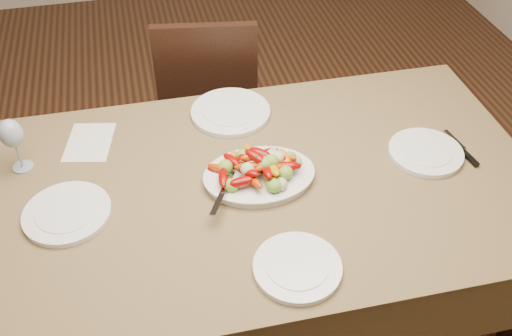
{
  "coord_description": "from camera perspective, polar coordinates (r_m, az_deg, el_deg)",
  "views": [
    {
      "loc": [
        -0.06,
        -1.37,
        2.01
      ],
      "look_at": [
        0.24,
        -0.09,
        0.82
      ],
      "focal_mm": 40.0,
      "sensor_mm": 36.0,
      "label": 1
    }
  ],
  "objects": [
    {
      "name": "table_knife",
      "position": [
        2.06,
        19.92,
        1.72
      ],
      "size": [
        0.05,
        0.2,
        0.01
      ],
      "primitive_type": null,
      "rotation": [
        0.0,
        0.0,
        0.15
      ],
      "color": "#9EA0A8",
      "rests_on": "dining_table"
    },
    {
      "name": "roasted_vegetables",
      "position": [
        1.78,
        0.32,
        0.41
      ],
      "size": [
        0.29,
        0.2,
        0.09
      ],
      "primitive_type": null,
      "rotation": [
        0.0,
        0.0,
        -0.01
      ],
      "color": "#7F0602",
      "rests_on": "serving_platter"
    },
    {
      "name": "menu_card",
      "position": [
        2.05,
        -16.32,
        2.5
      ],
      "size": [
        0.19,
        0.24,
        0.0
      ],
      "primitive_type": "cube",
      "rotation": [
        0.0,
        0.0,
        -0.21
      ],
      "color": "silver",
      "rests_on": "dining_table"
    },
    {
      "name": "plate_left",
      "position": [
        1.8,
        -18.36,
        -4.33
      ],
      "size": [
        0.26,
        0.26,
        0.02
      ],
      "primitive_type": "cylinder",
      "color": "white",
      "rests_on": "dining_table"
    },
    {
      "name": "serving_platter",
      "position": [
        1.82,
        0.32,
        -0.93
      ],
      "size": [
        0.35,
        0.26,
        0.02
      ],
      "primitive_type": "ellipsoid",
      "rotation": [
        0.0,
        0.0,
        -0.01
      ],
      "color": "white",
      "rests_on": "dining_table"
    },
    {
      "name": "wine_glass",
      "position": [
        1.96,
        -22.99,
        2.25
      ],
      "size": [
        0.08,
        0.08,
        0.2
      ],
      "primitive_type": null,
      "color": "#8C99A5",
      "rests_on": "dining_table"
    },
    {
      "name": "floor",
      "position": [
        2.44,
        -6.17,
        -13.96
      ],
      "size": [
        6.0,
        6.0,
        0.0
      ],
      "primitive_type": "plane",
      "color": "#3F2313",
      "rests_on": "ground"
    },
    {
      "name": "chair_far",
      "position": [
        2.69,
        -4.67,
        7.0
      ],
      "size": [
        0.48,
        0.48,
        0.95
      ],
      "primitive_type": null,
      "rotation": [
        0.0,
        0.0,
        2.98
      ],
      "color": "black",
      "rests_on": "ground"
    },
    {
      "name": "plate_far",
      "position": [
        2.1,
        -2.56,
        5.6
      ],
      "size": [
        0.29,
        0.29,
        0.02
      ],
      "primitive_type": "cylinder",
      "color": "white",
      "rests_on": "dining_table"
    },
    {
      "name": "serving_spoon",
      "position": [
        1.76,
        -1.47,
        -1.17
      ],
      "size": [
        0.28,
        0.18,
        0.03
      ],
      "primitive_type": null,
      "rotation": [
        0.0,
        0.0,
        -0.47
      ],
      "color": "#9EA0A8",
      "rests_on": "serving_platter"
    },
    {
      "name": "plate_right",
      "position": [
        2.0,
        16.6,
        1.48
      ],
      "size": [
        0.25,
        0.25,
        0.02
      ],
      "primitive_type": "cylinder",
      "color": "white",
      "rests_on": "dining_table"
    },
    {
      "name": "dining_table",
      "position": [
        2.1,
        -0.0,
        -8.97
      ],
      "size": [
        1.85,
        1.06,
        0.76
      ],
      "primitive_type": "cube",
      "rotation": [
        0.0,
        0.0,
        -0.01
      ],
      "color": "brown",
      "rests_on": "ground"
    },
    {
      "name": "plate_near",
      "position": [
        1.58,
        4.15,
        -9.91
      ],
      "size": [
        0.24,
        0.24,
        0.02
      ],
      "primitive_type": "cylinder",
      "color": "white",
      "rests_on": "dining_table"
    }
  ]
}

